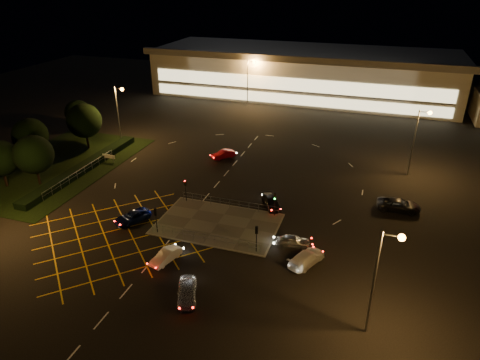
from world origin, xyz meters
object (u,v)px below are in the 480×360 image
(signal_ne, at_px, (275,199))
(car_right_silver, at_px, (293,241))
(car_queue_white, at_px, (166,256))
(signal_se, at_px, (257,234))
(signal_sw, at_px, (156,215))
(signal_nw, at_px, (185,186))
(car_circ_red, at_px, (223,154))
(car_approach_white, at_px, (307,258))
(car_east_grey, at_px, (399,205))
(car_far_dkgrey, at_px, (271,202))
(car_near_silver, at_px, (187,292))
(car_left_blue, at_px, (132,217))

(signal_ne, bearing_deg, car_right_silver, -57.89)
(car_queue_white, bearing_deg, signal_se, 44.17)
(signal_sw, distance_m, signal_ne, 14.41)
(signal_nw, height_order, car_circ_red, signal_nw)
(signal_sw, height_order, signal_ne, same)
(signal_ne, relative_size, car_approach_white, 0.66)
(car_east_grey, bearing_deg, car_far_dkgrey, 101.88)
(signal_sw, bearing_deg, car_near_silver, 131.47)
(signal_nw, relative_size, car_near_silver, 0.73)
(car_far_dkgrey, xyz_separation_m, car_approach_white, (6.52, -10.52, 0.06))
(signal_se, xyz_separation_m, car_queue_white, (-8.54, -4.52, -1.74))
(car_queue_white, relative_size, car_approach_white, 0.79)
(car_near_silver, xyz_separation_m, car_far_dkgrey, (3.06, 19.24, -0.11))
(car_left_blue, relative_size, car_approach_white, 0.95)
(signal_sw, xyz_separation_m, signal_nw, (0.00, 7.99, 0.00))
(signal_se, relative_size, car_far_dkgrey, 0.73)
(signal_se, distance_m, car_near_silver, 10.00)
(car_approach_white, bearing_deg, signal_nw, 0.24)
(car_right_silver, bearing_deg, car_near_silver, 132.01)
(signal_sw, distance_m, car_circ_red, 23.42)
(car_circ_red, bearing_deg, car_far_dkgrey, -7.07)
(car_circ_red, height_order, car_approach_white, car_approach_white)
(signal_nw, relative_size, signal_ne, 1.00)
(car_approach_white, bearing_deg, car_east_grey, -96.30)
(car_far_dkgrey, height_order, car_circ_red, car_circ_red)
(car_near_silver, bearing_deg, car_right_silver, 34.12)
(car_far_dkgrey, height_order, car_right_silver, car_right_silver)
(car_far_dkgrey, distance_m, car_right_silver, 9.04)
(signal_nw, height_order, car_approach_white, signal_nw)
(signal_sw, distance_m, signal_se, 12.00)
(car_circ_red, bearing_deg, car_queue_white, -40.25)
(car_queue_white, bearing_deg, car_near_silver, -28.62)
(car_near_silver, bearing_deg, car_east_grey, 29.08)
(car_near_silver, bearing_deg, car_far_dkgrey, 58.61)
(signal_nw, xyz_separation_m, car_far_dkgrey, (11.00, 2.27, -1.74))
(signal_sw, bearing_deg, signal_se, -180.00)
(car_right_silver, distance_m, car_east_grey, 16.36)
(signal_ne, bearing_deg, car_near_silver, -103.43)
(car_far_dkgrey, bearing_deg, car_left_blue, 179.04)
(signal_sw, relative_size, car_far_dkgrey, 0.73)
(car_near_silver, relative_size, car_right_silver, 1.16)
(car_far_dkgrey, bearing_deg, car_near_silver, -130.44)
(signal_nw, relative_size, car_queue_white, 0.83)
(signal_nw, height_order, car_queue_white, signal_nw)
(car_queue_white, bearing_deg, signal_sw, 143.70)
(car_near_silver, relative_size, car_far_dkgrey, 1.00)
(signal_sw, height_order, car_right_silver, signal_sw)
(car_circ_red, bearing_deg, signal_ne, -9.23)
(car_right_silver, distance_m, car_circ_red, 26.33)
(car_right_silver, relative_size, car_approach_white, 0.79)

